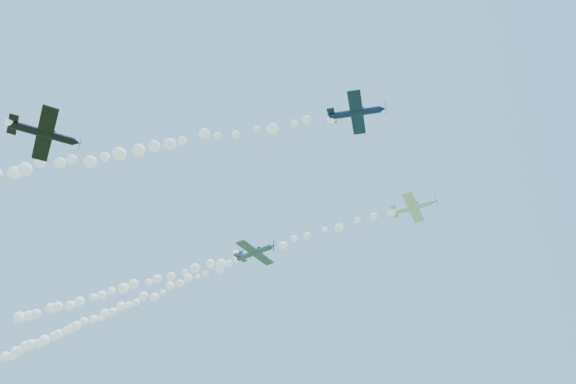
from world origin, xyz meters
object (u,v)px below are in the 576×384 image
(plane_white, at_px, (413,207))
(plane_navy, at_px, (356,113))
(plane_black, at_px, (45,134))
(plane_grey, at_px, (255,252))

(plane_white, height_order, plane_navy, plane_navy)
(plane_navy, xyz_separation_m, plane_black, (-26.96, -19.06, -13.71))
(plane_grey, bearing_deg, plane_white, 11.64)
(plane_navy, relative_size, plane_grey, 0.94)
(plane_grey, bearing_deg, plane_navy, -28.53)
(plane_navy, xyz_separation_m, plane_grey, (-23.12, 22.32, -2.15))
(plane_grey, distance_m, plane_black, 43.13)
(plane_white, height_order, plane_black, plane_white)
(plane_white, relative_size, plane_navy, 0.96)
(plane_white, bearing_deg, plane_grey, -177.72)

